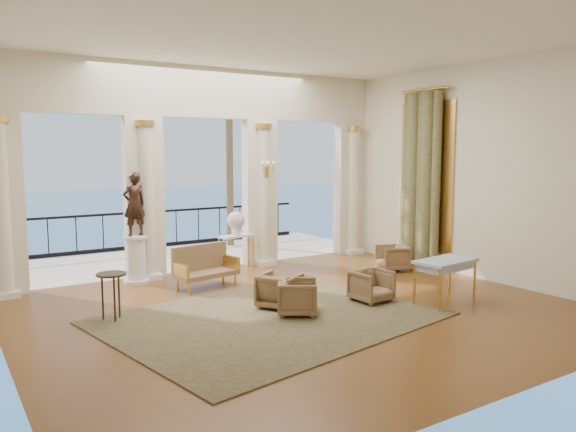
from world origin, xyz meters
TOP-DOWN VIEW (x-y plane):
  - floor at (0.00, 0.00)m, footprint 9.00×9.00m
  - room_walls at (0.00, -1.12)m, footprint 9.00×9.00m
  - arcade at (-0.00, 3.82)m, footprint 9.00×0.56m
  - terrace at (0.00, 5.80)m, footprint 10.00×3.60m
  - balustrade at (0.00, 7.40)m, footprint 9.00×0.06m
  - palm_tree at (2.00, 6.60)m, footprint 2.00×2.00m
  - curtain at (4.28, 1.50)m, footprint 0.33×1.40m
  - window_frame at (4.47, 1.50)m, footprint 0.04×1.60m
  - wall_sconce at (1.40, 3.51)m, footprint 0.30×0.11m
  - rug at (-0.67, -0.09)m, footprint 5.58×4.68m
  - armchair_a at (-0.20, -0.17)m, footprint 0.83×0.85m
  - armchair_b at (1.36, -0.21)m, footprint 0.66×0.62m
  - armchair_c at (3.50, 1.53)m, footprint 0.75×0.77m
  - armchair_d at (-0.23, 0.35)m, footprint 0.85×0.86m
  - settee at (-0.71, 2.39)m, footprint 1.34×0.75m
  - game_table at (2.40, -0.97)m, footprint 1.21×0.75m
  - pedestal at (-1.72, 3.50)m, footprint 0.53×0.53m
  - statue at (-1.72, 3.50)m, footprint 0.51×0.37m
  - console_table at (0.60, 3.55)m, footprint 0.89×0.50m
  - urn at (0.60, 3.55)m, footprint 0.40×0.40m
  - side_table at (-2.85, 1.18)m, footprint 0.47×0.47m

SIDE VIEW (x-z plane):
  - terrace at x=0.00m, z-range -0.10..0.00m
  - floor at x=0.00m, z-range 0.00..0.00m
  - rug at x=-0.67m, z-range 0.00..0.02m
  - armchair_c at x=3.50m, z-range 0.00..0.63m
  - armchair_b at x=1.36m, z-range 0.00..0.64m
  - armchair_a at x=-0.20m, z-range 0.00..0.64m
  - armchair_d at x=-0.23m, z-range 0.00..0.66m
  - balustrade at x=0.00m, z-range -0.11..0.92m
  - settee at x=-0.71m, z-range 0.00..0.83m
  - pedestal at x=-1.72m, z-range -0.02..0.95m
  - console_table at x=0.60m, z-range 0.26..1.05m
  - side_table at x=-2.85m, z-range 0.28..1.04m
  - game_table at x=2.40m, z-range 0.31..1.10m
  - urn at x=0.60m, z-range 0.83..1.36m
  - statue at x=-1.72m, z-range 0.97..2.26m
  - curtain at x=4.28m, z-range -0.03..4.06m
  - window_frame at x=4.47m, z-range 0.40..3.80m
  - wall_sconce at x=1.40m, z-range 2.06..2.40m
  - arcade at x=0.00m, z-range 0.33..4.83m
  - room_walls at x=0.00m, z-range -1.62..7.38m
  - palm_tree at x=2.00m, z-range 1.84..6.34m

